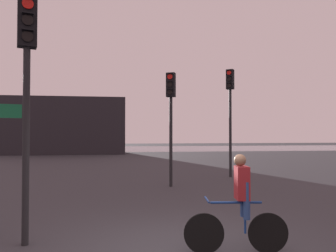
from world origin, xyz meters
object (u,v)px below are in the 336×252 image
at_px(traffic_light_near_left, 27,72).
at_px(distant_building, 62,126).
at_px(traffic_light_far_right, 230,103).
at_px(traffic_light_center, 171,107).
at_px(cyclist, 240,203).

bearing_deg(traffic_light_near_left, distant_building, -99.52).
bearing_deg(traffic_light_far_right, distant_building, -21.52).
relative_size(traffic_light_center, cyclist, 2.48).
bearing_deg(cyclist, traffic_light_near_left, 82.39).
bearing_deg(distant_building, traffic_light_near_left, -81.33).
bearing_deg(traffic_light_center, distant_building, -45.86).
distance_m(traffic_light_center, traffic_light_far_right, 3.82).
height_order(distant_building, traffic_light_center, distant_building).
xyz_separation_m(distant_building, traffic_light_near_left, (4.08, -26.75, 0.35)).
xyz_separation_m(distant_building, cyclist, (7.67, -27.68, -1.88)).
relative_size(traffic_light_near_left, cyclist, 2.58).
height_order(traffic_light_center, traffic_light_near_left, traffic_light_near_left).
relative_size(traffic_light_center, traffic_light_far_right, 0.87).
distance_m(traffic_light_far_right, cyclist, 9.91).
relative_size(distant_building, traffic_light_near_left, 2.77).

